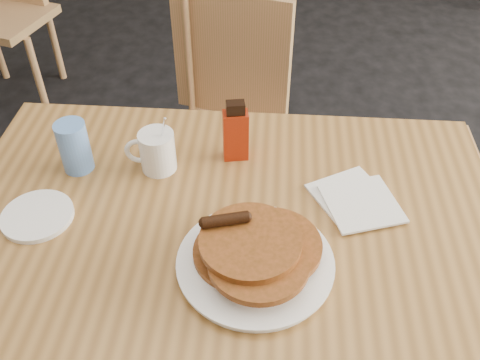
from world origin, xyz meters
name	(u,v)px	position (x,y,z in m)	size (l,w,h in m)	color
main_table	(226,231)	(0.00, -0.03, 0.71)	(1.31, 0.93, 0.75)	#9F6F38
chair_main_far	(231,107)	(-0.01, 0.70, 0.55)	(0.52, 0.53, 0.92)	tan
pancake_plate	(255,256)	(0.07, -0.16, 0.78)	(0.32, 0.32, 0.10)	white
coffee_mug	(156,151)	(-0.17, 0.14, 0.80)	(0.12, 0.09, 0.16)	white
syrup_bottle	(236,133)	(0.02, 0.18, 0.82)	(0.06, 0.05, 0.16)	maroon
napkin_stack	(356,200)	(0.30, 0.03, 0.76)	(0.22, 0.23, 0.01)	white
blue_tumbler	(74,147)	(-0.36, 0.14, 0.81)	(0.07, 0.07, 0.13)	#5F90DF
side_saucer	(37,216)	(-0.41, -0.03, 0.76)	(0.16, 0.16, 0.01)	white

